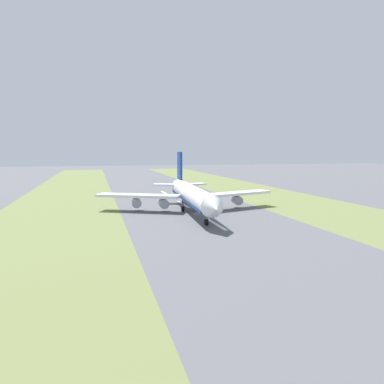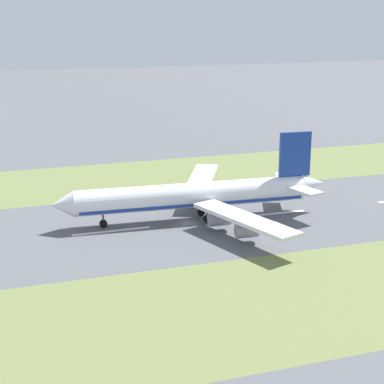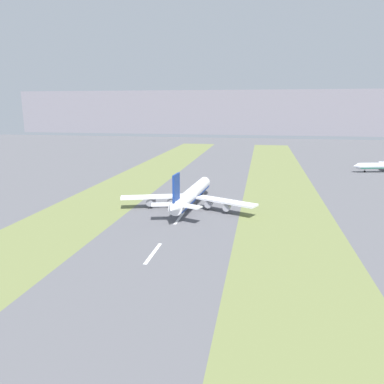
% 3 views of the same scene
% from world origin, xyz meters
% --- Properties ---
extents(ground_plane, '(800.00, 800.00, 0.00)m').
position_xyz_m(ground_plane, '(0.00, 0.00, 0.00)').
color(ground_plane, '#56565B').
extents(grass_median_west, '(40.00, 600.00, 0.01)m').
position_xyz_m(grass_median_west, '(-45.00, 0.00, 0.00)').
color(grass_median_west, olive).
rests_on(grass_median_west, ground).
extents(grass_median_east, '(40.00, 600.00, 0.01)m').
position_xyz_m(grass_median_east, '(45.00, 0.00, 0.00)').
color(grass_median_east, olive).
rests_on(grass_median_east, ground).
extents(centreline_dash_mid, '(1.20, 18.00, 0.01)m').
position_xyz_m(centreline_dash_mid, '(0.00, -22.10, 0.01)').
color(centreline_dash_mid, silver).
rests_on(centreline_dash_mid, ground).
extents(centreline_dash_far, '(1.20, 18.00, 0.01)m').
position_xyz_m(centreline_dash_far, '(0.00, 17.90, 0.01)').
color(centreline_dash_far, silver).
rests_on(centreline_dash_far, ground).
extents(airplane_main_jet, '(64.00, 67.22, 20.20)m').
position_xyz_m(airplane_main_jet, '(1.63, -4.00, 6.02)').
color(airplane_main_jet, white).
rests_on(airplane_main_jet, ground).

